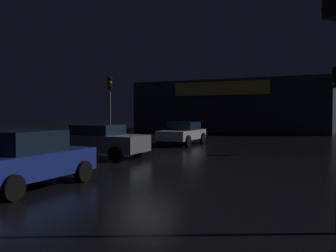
% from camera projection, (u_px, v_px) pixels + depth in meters
% --- Properties ---
extents(ground_plane, '(120.00, 120.00, 0.00)m').
position_uv_depth(ground_plane, '(145.00, 162.00, 15.22)').
color(ground_plane, black).
extents(store_building, '(20.67, 10.25, 5.49)m').
position_uv_depth(store_building, '(235.00, 107.00, 41.04)').
color(store_building, '#33383D').
rests_on(store_building, ground).
extents(traffic_signal_main, '(0.43, 0.41, 4.58)m').
position_uv_depth(traffic_signal_main, '(336.00, 29.00, 6.11)').
color(traffic_signal_main, '#595B60').
rests_on(traffic_signal_main, ground).
extents(traffic_signal_cross_right, '(0.42, 0.42, 4.54)m').
position_uv_depth(traffic_signal_cross_right, '(110.00, 94.00, 24.36)').
color(traffic_signal_cross_right, '#595B60').
rests_on(traffic_signal_cross_right, ground).
extents(car_near, '(2.15, 3.98, 1.56)m').
position_uv_depth(car_near, '(25.00, 159.00, 9.88)').
color(car_near, navy).
rests_on(car_near, ground).
extents(car_far, '(4.25, 2.21, 1.51)m').
position_uv_depth(car_far, '(100.00, 140.00, 16.49)').
color(car_far, slate).
rests_on(car_far, ground).
extents(car_crossing, '(2.22, 4.35, 1.46)m').
position_uv_depth(car_crossing, '(183.00, 133.00, 23.38)').
color(car_crossing, '#B7B7BF').
rests_on(car_crossing, ground).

